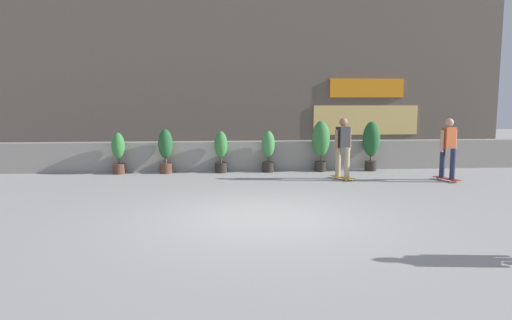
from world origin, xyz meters
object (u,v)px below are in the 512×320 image
at_px(potted_plant_4, 321,142).
at_px(potted_plant_0, 118,152).
at_px(skater_by_wall_left, 448,146).
at_px(potted_plant_3, 268,150).
at_px(potted_plant_5, 371,142).
at_px(potted_plant_1, 166,149).
at_px(potted_plant_2, 221,150).
at_px(skater_far_right, 343,146).

bearing_deg(potted_plant_4, potted_plant_0, 180.00).
relative_size(potted_plant_4, skater_by_wall_left, 0.91).
bearing_deg(skater_by_wall_left, potted_plant_3, 156.94).
bearing_deg(potted_plant_5, potted_plant_4, -180.00).
xyz_separation_m(potted_plant_1, skater_by_wall_left, (7.73, -1.98, 0.20)).
relative_size(potted_plant_0, potted_plant_4, 0.79).
distance_m(potted_plant_1, potted_plant_5, 6.26).
xyz_separation_m(potted_plant_5, skater_by_wall_left, (1.47, -1.98, 0.06)).
bearing_deg(skater_by_wall_left, potted_plant_1, 165.61).
xyz_separation_m(potted_plant_2, skater_by_wall_left, (6.09, -1.98, 0.26)).
bearing_deg(skater_far_right, potted_plant_0, 166.41).
distance_m(potted_plant_0, potted_plant_5, 7.64).
relative_size(potted_plant_2, skater_by_wall_left, 0.74).
height_order(potted_plant_3, potted_plant_4, potted_plant_4).
xyz_separation_m(potted_plant_0, skater_by_wall_left, (9.11, -1.98, 0.28)).
distance_m(potted_plant_3, potted_plant_5, 3.19).
xyz_separation_m(potted_plant_4, skater_by_wall_left, (3.04, -1.98, 0.04)).
distance_m(potted_plant_0, skater_by_wall_left, 9.32).
distance_m(potted_plant_1, potted_plant_3, 3.07).
height_order(potted_plant_1, skater_far_right, skater_far_right).
bearing_deg(potted_plant_1, potted_plant_3, 0.00).
xyz_separation_m(potted_plant_1, potted_plant_5, (6.26, 0.00, 0.14)).
bearing_deg(potted_plant_4, potted_plant_5, 0.00).
bearing_deg(potted_plant_4, potted_plant_3, 180.00).
bearing_deg(potted_plant_1, potted_plant_2, 0.00).
distance_m(potted_plant_0, potted_plant_1, 1.38).
height_order(potted_plant_5, skater_far_right, skater_far_right).
height_order(potted_plant_3, skater_far_right, skater_far_right).
bearing_deg(potted_plant_2, potted_plant_4, -0.00).
height_order(potted_plant_0, potted_plant_4, potted_plant_4).
relative_size(potted_plant_0, potted_plant_1, 0.93).
bearing_deg(potted_plant_2, potted_plant_5, 0.00).
xyz_separation_m(potted_plant_3, potted_plant_5, (3.19, 0.00, 0.20)).
xyz_separation_m(potted_plant_1, potted_plant_4, (4.68, -0.00, 0.16)).
height_order(potted_plant_1, potted_plant_5, potted_plant_5).
bearing_deg(potted_plant_1, potted_plant_5, 0.00).
xyz_separation_m(potted_plant_0, potted_plant_5, (7.64, 0.00, 0.22)).
distance_m(potted_plant_2, potted_plant_5, 4.62).
height_order(potted_plant_0, potted_plant_5, potted_plant_5).
relative_size(potted_plant_5, skater_far_right, 0.89).
bearing_deg(potted_plant_2, skater_far_right, -24.79).
bearing_deg(skater_by_wall_left, potted_plant_5, 126.50).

